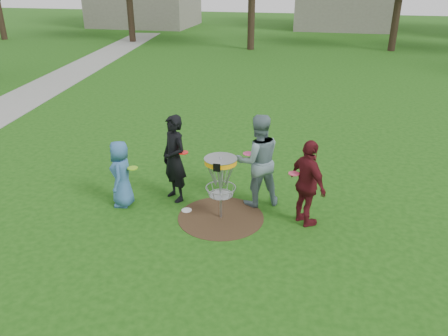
% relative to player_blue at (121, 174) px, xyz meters
% --- Properties ---
extents(ground, '(100.00, 100.00, 0.00)m').
position_rel_player_blue_xyz_m(ground, '(2.21, -0.09, -0.74)').
color(ground, '#19470F').
rests_on(ground, ground).
extents(dirt_patch, '(1.80, 1.80, 0.01)m').
position_rel_player_blue_xyz_m(dirt_patch, '(2.21, -0.09, -0.73)').
color(dirt_patch, '#47331E').
rests_on(dirt_patch, ground).
extents(concrete_path, '(7.75, 39.92, 0.02)m').
position_rel_player_blue_xyz_m(concrete_path, '(-7.79, 7.91, -0.73)').
color(concrete_path, '#9E9E99').
rests_on(concrete_path, ground).
extents(player_blue, '(0.62, 0.81, 1.48)m').
position_rel_player_blue_xyz_m(player_blue, '(0.00, 0.00, 0.00)').
color(player_blue, '#376598').
rests_on(player_blue, ground).
extents(player_black, '(0.85, 0.81, 1.95)m').
position_rel_player_blue_xyz_m(player_black, '(1.03, 0.51, 0.24)').
color(player_black, black).
rests_on(player_black, ground).
extents(player_grey, '(1.22, 1.12, 2.04)m').
position_rel_player_blue_xyz_m(player_grey, '(2.83, 0.71, 0.28)').
color(player_grey, slate).
rests_on(player_grey, ground).
extents(player_maroon, '(1.00, 1.09, 1.79)m').
position_rel_player_blue_xyz_m(player_maroon, '(3.92, 0.07, 0.16)').
color(player_maroon, '#58141A').
rests_on(player_maroon, ground).
extents(disc_on_grass, '(0.22, 0.22, 0.02)m').
position_rel_player_blue_xyz_m(disc_on_grass, '(1.43, 0.02, -0.73)').
color(disc_on_grass, silver).
rests_on(disc_on_grass, ground).
extents(disc_golf_basket, '(0.66, 0.67, 1.38)m').
position_rel_player_blue_xyz_m(disc_golf_basket, '(2.21, -0.09, 0.28)').
color(disc_golf_basket, '#9EA0A5').
rests_on(disc_golf_basket, ground).
extents(held_discs, '(3.58, 0.72, 0.37)m').
position_rel_player_blue_xyz_m(held_discs, '(1.97, 0.23, 0.38)').
color(held_discs, '#83CC16').
rests_on(held_discs, ground).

